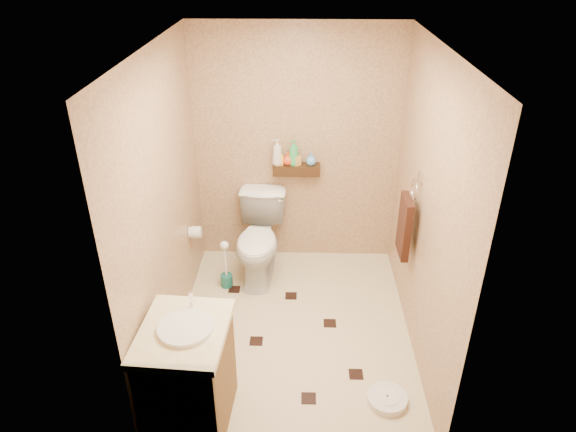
{
  "coord_description": "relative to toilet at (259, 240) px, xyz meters",
  "views": [
    {
      "loc": [
        0.04,
        -3.45,
        3.05
      ],
      "look_at": [
        -0.06,
        0.25,
        1.01
      ],
      "focal_mm": 32.0,
      "sensor_mm": 36.0,
      "label": 1
    }
  ],
  "objects": [
    {
      "name": "floor_accents",
      "position": [
        0.36,
        -0.88,
        -0.41
      ],
      "size": [
        1.2,
        1.43,
        0.01
      ],
      "color": "black",
      "rests_on": "ground"
    },
    {
      "name": "vanity",
      "position": [
        -0.34,
        -1.78,
        0.01
      ],
      "size": [
        0.6,
        0.71,
        0.96
      ],
      "rotation": [
        0.0,
        0.0,
        -0.06
      ],
      "color": "brown",
      "rests_on": "ground"
    },
    {
      "name": "wall_front",
      "position": [
        0.36,
        -2.08,
        0.79
      ],
      "size": [
        2.0,
        0.04,
        2.4
      ],
      "primitive_type": "cube",
      "color": "tan",
      "rests_on": "ground"
    },
    {
      "name": "bottle_d",
      "position": [
        0.33,
        0.34,
        0.79
      ],
      "size": [
        0.14,
        0.14,
        0.26
      ],
      "primitive_type": "imported",
      "rotation": [
        0.0,
        0.0,
        5.35
      ],
      "color": "#36A258",
      "rests_on": "wall_shelf"
    },
    {
      "name": "ground",
      "position": [
        0.36,
        -0.83,
        -0.41
      ],
      "size": [
        2.5,
        2.5,
        0.0
      ],
      "primitive_type": "plane",
      "color": "beige",
      "rests_on": "ground"
    },
    {
      "name": "bottle_b",
      "position": [
        0.18,
        0.34,
        0.74
      ],
      "size": [
        0.09,
        0.09,
        0.16
      ],
      "primitive_type": "imported",
      "rotation": [
        0.0,
        0.0,
        0.41
      ],
      "color": "yellow",
      "rests_on": "wall_shelf"
    },
    {
      "name": "bottle_a",
      "position": [
        0.17,
        0.34,
        0.79
      ],
      "size": [
        0.12,
        0.12,
        0.26
      ],
      "primitive_type": "imported",
      "rotation": [
        0.0,
        0.0,
        4.95
      ],
      "color": "silver",
      "rests_on": "wall_shelf"
    },
    {
      "name": "wall_back",
      "position": [
        0.36,
        0.42,
        0.79
      ],
      "size": [
        2.0,
        0.04,
        2.4
      ],
      "primitive_type": "cube",
      "color": "tan",
      "rests_on": "ground"
    },
    {
      "name": "bottle_f",
      "position": [
        0.5,
        0.34,
        0.72
      ],
      "size": [
        0.11,
        0.11,
        0.13
      ],
      "primitive_type": "imported",
      "rotation": [
        0.0,
        0.0,
        6.11
      ],
      "color": "#5799DB",
      "rests_on": "wall_shelf"
    },
    {
      "name": "bottle_e",
      "position": [
        0.36,
        0.34,
        0.73
      ],
      "size": [
        0.09,
        0.09,
        0.15
      ],
      "primitive_type": "imported",
      "rotation": [
        0.0,
        0.0,
        3.75
      ],
      "color": "gold",
      "rests_on": "wall_shelf"
    },
    {
      "name": "wall_right",
      "position": [
        1.36,
        -0.83,
        0.79
      ],
      "size": [
        0.04,
        2.5,
        2.4
      ],
      "primitive_type": "cube",
      "color": "tan",
      "rests_on": "ground"
    },
    {
      "name": "bathroom_scale",
      "position": [
        1.06,
        -1.6,
        -0.38
      ],
      "size": [
        0.35,
        0.35,
        0.06
      ],
      "rotation": [
        0.0,
        0.0,
        -0.22
      ],
      "color": "white",
      "rests_on": "ground"
    },
    {
      "name": "towel_ring",
      "position": [
        1.27,
        -0.58,
        0.53
      ],
      "size": [
        0.12,
        0.3,
        0.76
      ],
      "color": "silver",
      "rests_on": "wall_right"
    },
    {
      "name": "wall_left",
      "position": [
        -0.64,
        -0.83,
        0.79
      ],
      "size": [
        0.04,
        2.5,
        2.4
      ],
      "primitive_type": "cube",
      "color": "tan",
      "rests_on": "ground"
    },
    {
      "name": "toilet",
      "position": [
        0.0,
        0.0,
        0.0
      ],
      "size": [
        0.51,
        0.84,
        0.83
      ],
      "primitive_type": "imported",
      "rotation": [
        0.0,
        0.0,
        -0.06
      ],
      "color": "white",
      "rests_on": "ground"
    },
    {
      "name": "toilet_paper",
      "position": [
        -0.58,
        -0.18,
        0.19
      ],
      "size": [
        0.12,
        0.11,
        0.12
      ],
      "color": "white",
      "rests_on": "wall_left"
    },
    {
      "name": "ceiling",
      "position": [
        0.36,
        -0.83,
        1.99
      ],
      "size": [
        2.0,
        2.5,
        0.02
      ],
      "primitive_type": "cube",
      "color": "white",
      "rests_on": "wall_back"
    },
    {
      "name": "toilet_brush",
      "position": [
        -0.31,
        -0.2,
        -0.23
      ],
      "size": [
        0.12,
        0.12,
        0.51
      ],
      "color": "#186258",
      "rests_on": "ground"
    },
    {
      "name": "bottle_c",
      "position": [
        0.27,
        0.34,
        0.72
      ],
      "size": [
        0.14,
        0.14,
        0.13
      ],
      "primitive_type": "imported",
      "rotation": [
        0.0,
        0.0,
        2.17
      ],
      "color": "#E3431A",
      "rests_on": "wall_shelf"
    },
    {
      "name": "wall_shelf",
      "position": [
        0.36,
        0.34,
        0.61
      ],
      "size": [
        0.46,
        0.14,
        0.1
      ],
      "primitive_type": "cube",
      "color": "#37200F",
      "rests_on": "wall_back"
    }
  ]
}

